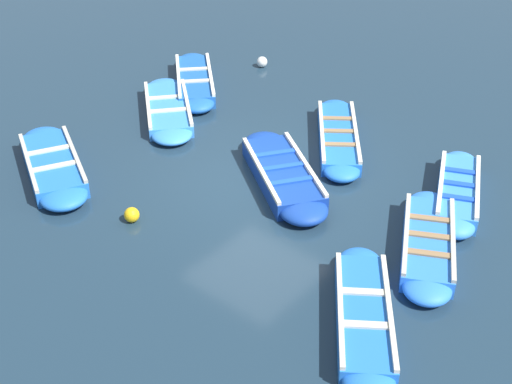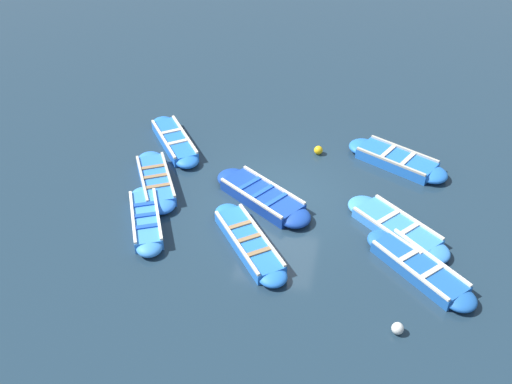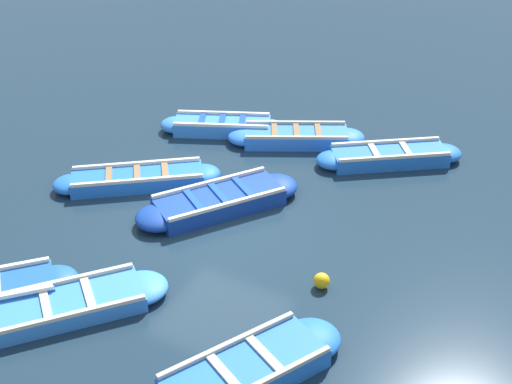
{
  "view_description": "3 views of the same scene",
  "coord_description": "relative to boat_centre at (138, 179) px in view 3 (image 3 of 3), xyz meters",
  "views": [
    {
      "loc": [
        -9.58,
        -8.01,
        7.95
      ],
      "look_at": [
        -0.83,
        -0.67,
        0.4
      ],
      "focal_mm": 50.0,
      "sensor_mm": 36.0,
      "label": 1
    },
    {
      "loc": [
        14.22,
        2.24,
        11.14
      ],
      "look_at": [
        0.47,
        -0.61,
        0.49
      ],
      "focal_mm": 42.0,
      "sensor_mm": 36.0,
      "label": 2
    },
    {
      "loc": [
        -6.36,
        10.14,
        8.15
      ],
      "look_at": [
        -0.45,
        -0.75,
        0.47
      ],
      "focal_mm": 50.0,
      "sensor_mm": 36.0,
      "label": 3
    }
  ],
  "objects": [
    {
      "name": "ground_plane",
      "position": [
        -2.33,
        0.43,
        -0.16
      ],
      "size": [
        120.0,
        120.0,
        0.0
      ],
      "primitive_type": "plane",
      "color": "#1C303F"
    },
    {
      "name": "boat_centre",
      "position": [
        0.0,
        0.0,
        0.0
      ],
      "size": [
        3.37,
        2.83,
        0.37
      ],
      "color": "blue",
      "rests_on": "ground"
    },
    {
      "name": "boat_outer_right",
      "position": [
        -4.88,
        3.88,
        0.02
      ],
      "size": [
        2.43,
        3.53,
        0.41
      ],
      "color": "blue",
      "rests_on": "ground"
    },
    {
      "name": "boat_mid_row",
      "position": [
        -2.2,
        -3.45,
        0.01
      ],
      "size": [
        3.32,
        2.27,
        0.39
      ],
      "color": "blue",
      "rests_on": "ground"
    },
    {
      "name": "boat_bow_out",
      "position": [
        -4.52,
        -3.59,
        0.01
      ],
      "size": [
        3.24,
        2.63,
        0.4
      ],
      "color": "blue",
      "rests_on": "ground"
    },
    {
      "name": "boat_broadside",
      "position": [
        -1.47,
        3.95,
        -0.01
      ],
      "size": [
        2.96,
        3.26,
        0.35
      ],
      "color": "#3884E0",
      "rests_on": "ground"
    },
    {
      "name": "boat_drifting",
      "position": [
        -2.06,
        -0.04,
        0.02
      ],
      "size": [
        2.83,
        3.52,
        0.42
      ],
      "color": "navy",
      "rests_on": "ground"
    },
    {
      "name": "boat_inner_gap",
      "position": [
        -0.33,
        -3.09,
        0.02
      ],
      "size": [
        3.13,
        1.94,
        0.4
      ],
      "color": "#3884E0",
      "rests_on": "ground"
    },
    {
      "name": "buoy_orange_near",
      "position": [
        -4.99,
        1.3,
        -0.01
      ],
      "size": [
        0.29,
        0.29,
        0.29
      ],
      "primitive_type": "sphere",
      "color": "#EAB214",
      "rests_on": "ground"
    }
  ]
}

